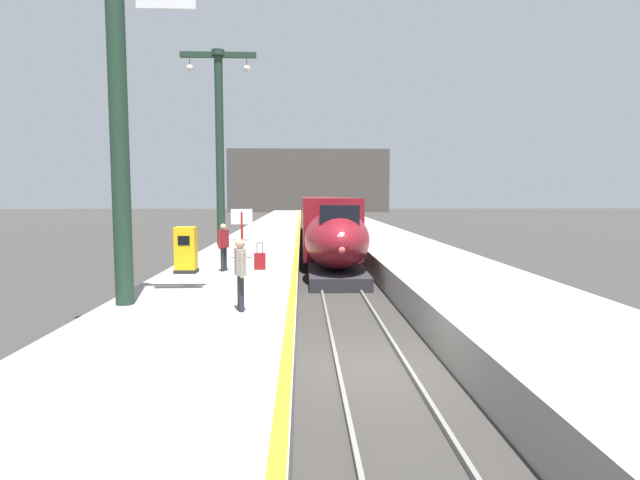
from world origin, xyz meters
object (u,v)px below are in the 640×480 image
at_px(ticket_machine_yellow, 186,252).
at_px(departure_info_board, 242,224).
at_px(highspeed_train_main, 322,220).
at_px(station_column_near, 119,73).
at_px(passenger_mid_platform, 240,269).
at_px(passenger_near_edge, 224,243).
at_px(rolling_suitcase, 260,261).
at_px(station_column_mid, 219,131).

relative_size(ticket_machine_yellow, departure_info_board, 0.75).
bearing_deg(highspeed_train_main, departure_info_board, -104.29).
bearing_deg(station_column_near, passenger_mid_platform, -16.00).
xyz_separation_m(ticket_machine_yellow, departure_info_board, (1.51, 3.66, 0.77)).
relative_size(station_column_near, passenger_mid_platform, 5.40).
xyz_separation_m(station_column_near, passenger_near_edge, (1.55, 5.43, -4.61)).
distance_m(passenger_near_edge, rolling_suitcase, 1.46).
relative_size(station_column_near, rolling_suitcase, 9.30).
height_order(highspeed_train_main, station_column_mid, station_column_mid).
bearing_deg(passenger_mid_platform, station_column_near, 164.00).
relative_size(passenger_near_edge, departure_info_board, 0.80).
bearing_deg(departure_info_board, passenger_near_edge, -94.51).
height_order(rolling_suitcase, ticket_machine_yellow, ticket_machine_yellow).
bearing_deg(departure_info_board, rolling_suitcase, -71.69).
height_order(passenger_near_edge, ticket_machine_yellow, passenger_near_edge).
height_order(passenger_mid_platform, departure_info_board, departure_info_board).
xyz_separation_m(station_column_near, passenger_mid_platform, (2.90, -0.83, -4.61)).
distance_m(rolling_suitcase, ticket_machine_yellow, 2.63).
relative_size(station_column_near, departure_info_board, 4.31).
distance_m(passenger_near_edge, ticket_machine_yellow, 1.32).
bearing_deg(departure_info_board, passenger_mid_platform, -83.47).
xyz_separation_m(station_column_near, station_column_mid, (-0.06, 14.97, 0.53)).
relative_size(passenger_near_edge, rolling_suitcase, 1.72).
height_order(station_column_near, station_column_mid, station_column_mid).
height_order(ticket_machine_yellow, departure_info_board, departure_info_board).
xyz_separation_m(station_column_mid, passenger_near_edge, (1.60, -9.53, -5.14)).
height_order(station_column_near, departure_info_board, station_column_near).
distance_m(highspeed_train_main, rolling_suitcase, 19.10).
xyz_separation_m(passenger_near_edge, rolling_suitcase, (1.25, 0.32, -0.69)).
xyz_separation_m(passenger_mid_platform, rolling_suitcase, (-0.11, 6.59, -0.69)).
relative_size(highspeed_train_main, station_column_near, 4.10).
bearing_deg(ticket_machine_yellow, departure_info_board, 67.56).
distance_m(station_column_near, passenger_mid_platform, 5.51).
bearing_deg(station_column_near, departure_info_board, 78.33).
bearing_deg(ticket_machine_yellow, passenger_mid_platform, -66.19).
height_order(highspeed_train_main, station_column_near, station_column_near).
bearing_deg(station_column_near, highspeed_train_main, 76.64).
distance_m(station_column_mid, departure_info_board, 7.97).
xyz_separation_m(passenger_near_edge, ticket_machine_yellow, (-1.25, -0.35, -0.25)).
bearing_deg(passenger_mid_platform, departure_info_board, 96.53).
bearing_deg(highspeed_train_main, station_column_near, -103.36).
bearing_deg(station_column_near, station_column_mid, 90.22).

